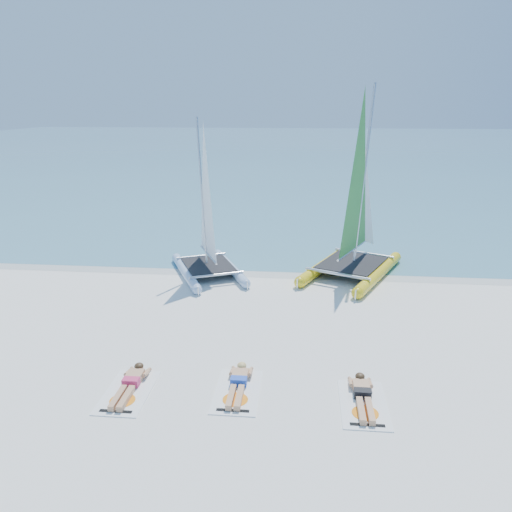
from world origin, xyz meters
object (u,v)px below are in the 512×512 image
Objects in this scene: catamaran_yellow at (359,213)px; towel_c at (363,404)px; catamaran_blue at (207,228)px; sunbather_a at (130,383)px; sunbather_c at (363,395)px; sunbather_b at (238,382)px; towel_b at (237,391)px; towel_a at (128,392)px.

catamaran_yellow is 3.86× the size of towel_c.
catamaran_yellow is at bearing -15.09° from catamaran_blue.
towel_c is (-0.69, -9.12, -2.24)m from catamaran_yellow.
sunbather_c is at bearing 0.42° from sunbather_a.
catamaran_blue is 3.42× the size of sunbather_a.
catamaran_yellow is at bearing 68.39° from sunbather_b.
towel_a is at bearing -173.75° from towel_b.
catamaran_blue is 8.23m from sunbather_b.
catamaran_blue reaches higher than towel_a.
towel_a is 2.45m from towel_b.
catamaran_blue is at bearing 121.12° from towel_c.
catamaran_yellow is 9.42m from towel_c.
catamaran_blue is at bearing 105.71° from sunbather_b.
sunbather_c reaches higher than towel_b.
towel_b is at bearing -90.00° from sunbather_b.
catamaran_yellow reaches higher than towel_a.
sunbather_c is at bearing 90.00° from towel_c.
towel_a is at bearing -177.47° from sunbather_c.
towel_b is at bearing 6.25° from towel_a.
sunbather_b and sunbather_c have the same top height.
sunbather_a is at bearing -173.75° from sunbather_b.
towel_b is at bearing -99.19° from catamaran_blue.
towel_a is at bearing -98.14° from catamaran_yellow.
towel_c is at bearing -69.76° from catamaran_yellow.
towel_b is (2.43, 0.07, -0.11)m from sunbather_a.
towel_c is (2.76, -0.42, -0.11)m from sunbather_b.
catamaran_blue is 3.19× the size of towel_b.
catamaran_blue is at bearing 88.26° from towel_a.
towel_a is (-5.88, -9.16, -2.24)m from catamaran_yellow.
towel_a is 1.00× the size of towel_c.
catamaran_yellow reaches higher than towel_c.
catamaran_blue is 3.19× the size of towel_a.
catamaran_yellow is 3.86× the size of towel_a.
sunbather_c is at bearing -82.81° from catamaran_blue.
catamaran_yellow is 9.60m from sunbather_b.
towel_c is at bearing -8.68° from sunbather_b.
catamaran_yellow is 4.14× the size of sunbather_c.
towel_b is 0.22m from sunbather_b.
sunbather_b is at bearing 90.00° from towel_b.
sunbather_a is (-5.88, -8.97, -2.13)m from catamaran_yellow.
sunbather_a is at bearing -178.24° from towel_b.
catamaran_blue is 3.42× the size of sunbather_c.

